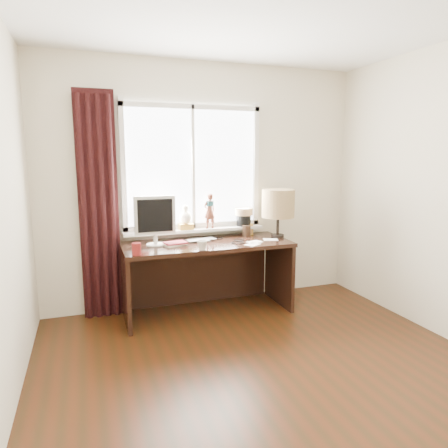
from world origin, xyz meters
name	(u,v)px	position (x,y,z in m)	size (l,w,h in m)	color
floor	(292,398)	(0.00, 0.00, 0.00)	(3.50, 4.00, 0.00)	black
wall_back	(206,186)	(0.00, 2.00, 1.30)	(3.50, 2.60, 0.00)	beige
laptop	(201,240)	(-0.14, 1.70, 0.76)	(0.31, 0.20, 0.02)	silver
mug	(202,245)	(-0.24, 1.33, 0.80)	(0.10, 0.09, 0.10)	white
red_cup	(137,249)	(-0.84, 1.34, 0.80)	(0.08, 0.08, 0.11)	maroon
window	(195,186)	(-0.14, 1.95, 1.31)	(1.52, 0.20, 1.40)	white
curtain	(99,208)	(-1.13, 1.91, 1.12)	(0.38, 0.09, 2.25)	black
desk	(205,263)	(-0.10, 1.73, 0.51)	(1.70, 0.70, 0.75)	black
monitor	(155,218)	(-0.62, 1.67, 1.03)	(0.40, 0.18, 0.49)	beige
notebook_stack	(175,244)	(-0.44, 1.62, 0.77)	(0.26, 0.22, 0.03)	beige
brush_holder	(247,231)	(0.40, 1.80, 0.81)	(0.09, 0.09, 0.25)	black
icon_frame	(249,229)	(0.45, 1.84, 0.81)	(0.10, 0.03, 0.13)	gold
table_lamp	(278,204)	(0.70, 1.63, 1.11)	(0.35, 0.35, 0.52)	black
loose_papers	(259,242)	(0.41, 1.47, 0.75)	(0.45, 0.31, 0.00)	white
desk_cables	(233,241)	(0.18, 1.61, 0.75)	(0.30, 0.43, 0.01)	black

